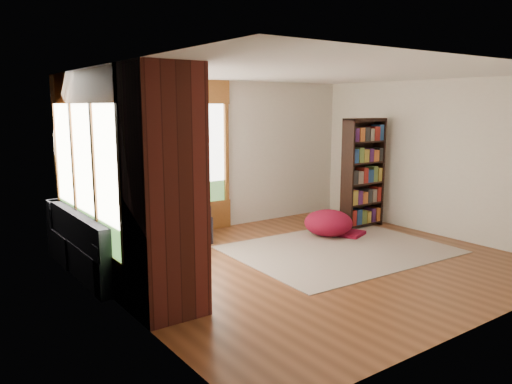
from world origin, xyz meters
TOP-DOWN VIEW (x-y plane):
  - floor at (0.00, 0.00)m, footprint 5.50×5.50m
  - ceiling at (0.00, 0.00)m, footprint 5.50×5.50m
  - wall_back at (0.00, 2.50)m, footprint 5.50×0.04m
  - wall_front at (0.00, -2.50)m, footprint 5.50×0.04m
  - wall_left at (-2.75, 0.00)m, footprint 0.04×5.00m
  - wall_right at (2.75, 0.00)m, footprint 0.04×5.00m
  - windows_back at (-1.20, 2.47)m, footprint 2.82×0.10m
  - windows_left at (-2.72, 1.20)m, footprint 0.10×2.62m
  - roller_blind at (-2.69, 2.03)m, footprint 0.03×0.72m
  - brick_chimney at (-2.40, -0.35)m, footprint 0.70×0.70m
  - sectional_sofa at (-1.95, 1.70)m, footprint 2.20×2.20m
  - area_rug at (0.75, 0.22)m, footprint 3.25×2.54m
  - bookshelf at (2.14, 1.05)m, footprint 0.84×0.28m
  - pouf at (1.20, 0.94)m, footprint 0.97×0.97m
  - dog_tan at (-1.92, 1.92)m, footprint 0.92×0.94m
  - dog_brindle at (-2.07, 1.05)m, footprint 0.51×0.76m
  - throw_pillows at (-1.92, 1.85)m, footprint 1.98×1.68m

SIDE VIEW (x-z plane):
  - floor at x=0.00m, z-range 0.00..0.00m
  - area_rug at x=0.75m, z-range 0.00..0.01m
  - pouf at x=1.20m, z-range 0.01..0.45m
  - sectional_sofa at x=-1.95m, z-range -0.10..0.70m
  - dog_brindle at x=-2.07m, z-range 0.54..0.93m
  - throw_pillows at x=-1.92m, z-range 0.52..0.97m
  - dog_tan at x=-1.92m, z-range 0.54..1.00m
  - bookshelf at x=2.14m, z-range 0.00..1.95m
  - wall_back at x=0.00m, z-range 0.00..2.60m
  - wall_front at x=0.00m, z-range 0.00..2.60m
  - wall_left at x=-2.75m, z-range 0.00..2.60m
  - wall_right at x=2.75m, z-range 0.00..2.60m
  - brick_chimney at x=-2.40m, z-range 0.00..2.60m
  - windows_back at x=-1.20m, z-range 0.40..2.30m
  - windows_left at x=-2.72m, z-range 0.40..2.30m
  - roller_blind at x=-2.69m, z-range 1.30..2.20m
  - ceiling at x=0.00m, z-range 2.60..2.60m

